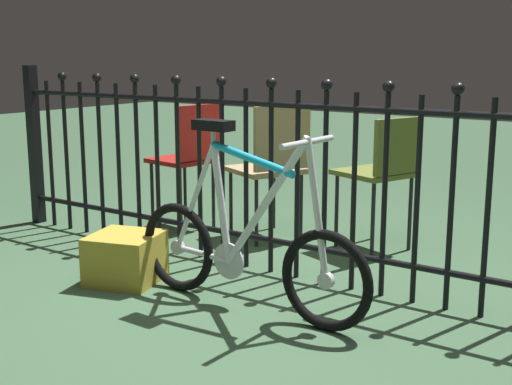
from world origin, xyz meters
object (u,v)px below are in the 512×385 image
object	(u,v)px
chair_tan	(273,160)
chair_olive	(383,167)
chair_red	(189,153)
display_crate	(125,258)
bicycle	(246,247)

from	to	relation	value
chair_tan	chair_olive	world-z (taller)	chair_tan
chair_tan	chair_red	distance (m)	0.62
chair_olive	display_crate	xyz separation A→B (m)	(-0.87, -1.31, -0.39)
bicycle	chair_tan	distance (m)	1.26
chair_red	display_crate	xyz separation A→B (m)	(0.44, -1.05, -0.41)
bicycle	chair_tan	bearing A→B (deg)	117.74
chair_tan	display_crate	size ratio (longest dim) A/B	2.55
display_crate	chair_olive	bearing A→B (deg)	56.36
bicycle	chair_tan	xyz separation A→B (m)	(-0.58, 1.10, 0.23)
bicycle	display_crate	distance (m)	0.78
bicycle	display_crate	world-z (taller)	bicycle
chair_olive	bicycle	bearing A→B (deg)	-95.19
chair_olive	display_crate	size ratio (longest dim) A/B	2.40
chair_red	chair_olive	world-z (taller)	chair_red
display_crate	chair_tan	bearing A→B (deg)	81.07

